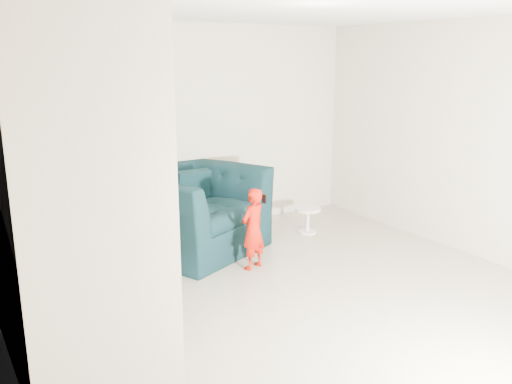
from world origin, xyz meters
TOP-DOWN VIEW (x-y plane):
  - floor at (0.00, 0.00)m, footprint 5.50×5.50m
  - ceiling at (0.00, 0.00)m, footprint 5.50×5.50m
  - back_wall at (0.00, 2.75)m, footprint 5.00×0.00m
  - left_wall at (-2.50, 0.00)m, footprint 0.00×5.50m
  - right_wall at (2.50, 0.00)m, footprint 0.00×5.50m
  - armchair at (-0.21, 2.01)m, footprint 1.90×1.80m
  - toddler at (0.08, 1.15)m, footprint 0.39×0.32m
  - side_table at (1.34, 1.82)m, footprint 0.34×0.34m
  - staircase at (-2.00, 0.55)m, footprint 1.02×3.03m
  - cushion at (-0.12, 2.23)m, footprint 0.42×0.20m
  - throw at (-0.85, 1.90)m, footprint 0.05×0.47m
  - phone at (0.19, 1.10)m, footprint 0.04×0.05m

SIDE VIEW (x-z plane):
  - floor at x=0.00m, z-range 0.00..0.00m
  - side_table at x=1.34m, z-range 0.06..0.40m
  - toddler at x=0.08m, z-range 0.00..0.91m
  - armchair at x=-0.21m, z-range 0.00..0.98m
  - throw at x=-0.85m, z-range 0.35..0.87m
  - cushion at x=-0.12m, z-range 0.53..0.94m
  - phone at x=0.19m, z-range 0.74..0.84m
  - staircase at x=-2.00m, z-range -0.86..2.76m
  - left_wall at x=-2.50m, z-range -1.40..4.10m
  - right_wall at x=2.50m, z-range -1.40..4.10m
  - back_wall at x=0.00m, z-range -1.15..3.85m
  - ceiling at x=0.00m, z-range 2.70..2.70m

